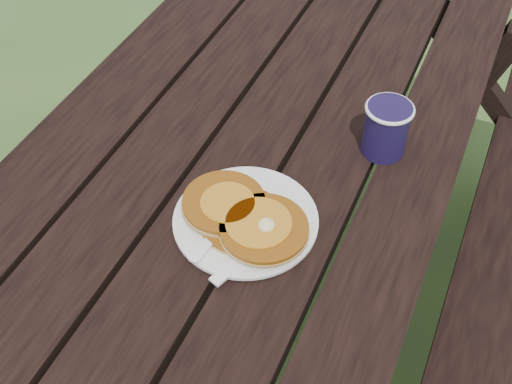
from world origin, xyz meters
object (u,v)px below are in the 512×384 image
at_px(pancake_stack, 245,217).
at_px(coffee_cup, 387,126).
at_px(picnic_table, 262,245).
at_px(plate, 246,221).

xyz_separation_m(pancake_stack, coffee_cup, (0.16, 0.27, 0.03)).
distance_m(picnic_table, plate, 0.46).
height_order(plate, coffee_cup, coffee_cup).
height_order(pancake_stack, coffee_cup, coffee_cup).
relative_size(picnic_table, pancake_stack, 7.94).
bearing_deg(picnic_table, plate, -73.45).
relative_size(pancake_stack, coffee_cup, 2.18).
height_order(plate, pancake_stack, pancake_stack).
distance_m(plate, pancake_stack, 0.02).
relative_size(picnic_table, coffee_cup, 17.28).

